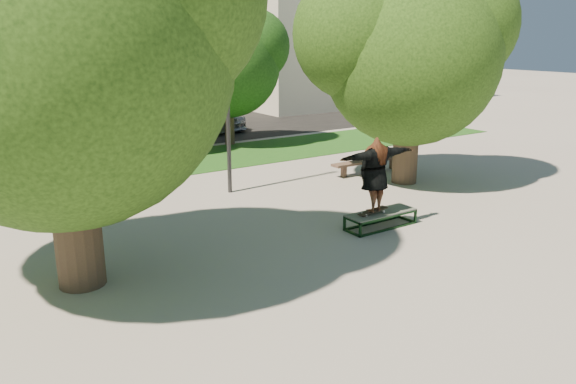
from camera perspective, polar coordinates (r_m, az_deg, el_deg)
ground at (r=11.80m, az=1.40°, el=-6.21°), size 120.00×120.00×0.00m
grass_strip at (r=20.31m, az=-11.94°, el=2.86°), size 30.00×4.00×0.02m
asphalt_strip at (r=26.09m, az=-19.47°, el=5.09°), size 40.00×8.00×0.01m
tree_left at (r=10.22m, az=-23.11°, el=14.61°), size 6.96×5.95×7.12m
tree_right at (r=17.17m, az=12.03°, el=14.34°), size 6.24×5.33×6.51m
bg_tree_mid at (r=21.65m, az=-20.48°, el=13.72°), size 5.76×4.92×6.24m
bg_tree_right at (r=23.17m, az=-6.39°, el=13.35°), size 5.04×4.31×5.43m
lamppost at (r=15.79m, az=-6.22°, el=11.06°), size 0.25×0.15×6.11m
side_building at (r=39.36m, az=4.38°, el=15.06°), size 15.00×10.00×8.00m
grind_box at (r=13.46m, az=9.39°, el=-2.76°), size 1.80×0.60×0.38m
skater_rig at (r=12.98m, az=8.79°, el=1.77°), size 2.14×0.62×1.81m
bench at (r=18.67m, az=8.23°, el=3.07°), size 2.90×0.39×0.44m
car_grey at (r=24.53m, az=-23.49°, el=5.74°), size 2.87×5.30×1.41m
car_silver_b at (r=27.91m, az=-8.62°, el=8.04°), size 2.67×5.48×1.53m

